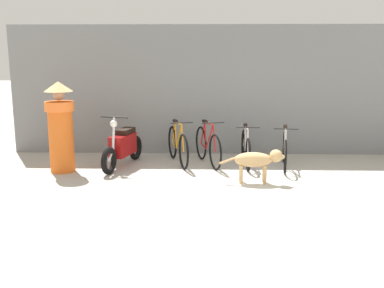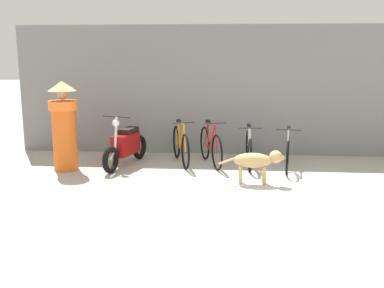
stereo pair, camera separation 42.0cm
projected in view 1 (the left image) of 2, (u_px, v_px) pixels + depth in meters
The scene contains 9 objects.
ground_plane at pixel (234, 201), 7.04m from camera, with size 60.00×60.00×0.00m, color #ADA89E.
shop_wall_back at pixel (225, 90), 10.12m from camera, with size 9.71×0.20×2.88m.
bicycle_0 at pixel (178, 146), 9.31m from camera, with size 0.59×1.65×0.93m.
bicycle_1 at pixel (208, 146), 9.25m from camera, with size 0.59×1.60×0.93m.
bicycle_2 at pixel (246, 148), 9.21m from camera, with size 0.46×1.61×0.85m.
bicycle_3 at pixel (285, 150), 9.01m from camera, with size 0.46×1.60×0.85m.
motorcycle at pixel (123, 147), 9.06m from camera, with size 0.65×1.75×1.07m.
stray_dog at pixel (257, 160), 7.90m from camera, with size 1.15×0.28×0.61m.
person_in_robes at pixel (60, 125), 8.59m from camera, with size 0.78×0.78×1.75m.
Camera 1 is at (-0.45, -6.73, 2.28)m, focal length 42.00 mm.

